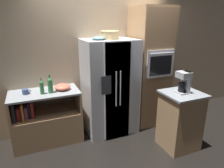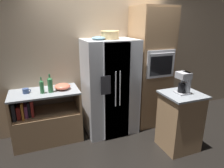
# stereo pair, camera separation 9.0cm
# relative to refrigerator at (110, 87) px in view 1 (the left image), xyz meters

# --- Properties ---
(ground_plane) EXTENTS (20.00, 20.00, 0.00)m
(ground_plane) POSITION_rel_refrigerator_xyz_m (0.01, -0.09, -0.86)
(ground_plane) COLOR black
(wall_back) EXTENTS (12.00, 0.06, 2.80)m
(wall_back) POSITION_rel_refrigerator_xyz_m (0.01, 0.39, 0.54)
(wall_back) COLOR tan
(wall_back) RESTS_ON ground_plane
(counter_left) EXTENTS (1.11, 0.59, 0.90)m
(counter_left) POSITION_rel_refrigerator_xyz_m (-1.15, 0.06, -0.52)
(counter_left) COLOR #A87F56
(counter_left) RESTS_ON ground_plane
(refrigerator) EXTENTS (0.92, 0.75, 1.71)m
(refrigerator) POSITION_rel_refrigerator_xyz_m (0.00, 0.00, 0.00)
(refrigerator) COLOR silver
(refrigerator) RESTS_ON ground_plane
(wall_oven) EXTENTS (0.67, 0.71, 2.26)m
(wall_oven) POSITION_rel_refrigerator_xyz_m (0.85, 0.03, 0.28)
(wall_oven) COLOR #A87F56
(wall_oven) RESTS_ON ground_plane
(island_counter) EXTENTS (0.59, 0.55, 0.95)m
(island_counter) POSITION_rel_refrigerator_xyz_m (0.84, -0.95, -0.38)
(island_counter) COLOR #A87F56
(island_counter) RESTS_ON ground_plane
(wicker_basket) EXTENTS (0.32, 0.32, 0.14)m
(wicker_basket) POSITION_rel_refrigerator_xyz_m (0.01, 0.02, 0.93)
(wicker_basket) COLOR tan
(wicker_basket) RESTS_ON refrigerator
(fruit_bowl) EXTENTS (0.23, 0.23, 0.06)m
(fruit_bowl) POSITION_rel_refrigerator_xyz_m (-0.22, -0.04, 0.88)
(fruit_bowl) COLOR #668C99
(fruit_bowl) RESTS_ON refrigerator
(bottle_tall) EXTENTS (0.06, 0.06, 0.27)m
(bottle_tall) POSITION_rel_refrigerator_xyz_m (-1.16, -0.01, 0.16)
(bottle_tall) COLOR #33723F
(bottle_tall) RESTS_ON counter_left
(bottle_short) EXTENTS (0.08, 0.08, 0.30)m
(bottle_short) POSITION_rel_refrigerator_xyz_m (-1.03, -0.01, 0.18)
(bottle_short) COLOR #33723F
(bottle_short) RESTS_ON counter_left
(mug) EXTENTS (0.13, 0.10, 0.08)m
(mug) POSITION_rel_refrigerator_xyz_m (-1.41, 0.08, 0.08)
(mug) COLOR #384C7A
(mug) RESTS_ON counter_left
(mixing_bowl) EXTENTS (0.27, 0.27, 0.10)m
(mixing_bowl) POSITION_rel_refrigerator_xyz_m (-0.83, 0.07, 0.09)
(mixing_bowl) COLOR #DB664C
(mixing_bowl) RESTS_ON counter_left
(coffee_maker) EXTENTS (0.17, 0.19, 0.34)m
(coffee_maker) POSITION_rel_refrigerator_xyz_m (0.83, -0.94, 0.28)
(coffee_maker) COLOR #B2B2B7
(coffee_maker) RESTS_ON island_counter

